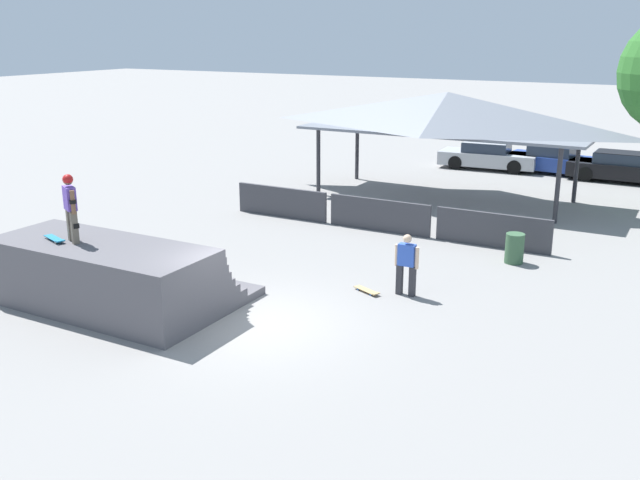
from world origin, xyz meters
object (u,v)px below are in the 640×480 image
(bystander_walking, at_px, (407,262))
(parked_car_blue, at_px, (554,160))
(skateboard_on_deck, at_px, (55,239))
(parked_car_silver, at_px, (488,156))
(parked_car_black, at_px, (620,168))
(trash_bin, at_px, (514,248))
(skater_on_deck, at_px, (70,203))
(skateboard_on_ground, at_px, (367,290))

(bystander_walking, height_order, parked_car_blue, bystander_walking)
(parked_car_blue, bearing_deg, bystander_walking, -82.62)
(skateboard_on_deck, distance_m, bystander_walking, 8.36)
(parked_car_silver, xyz_separation_m, parked_car_black, (5.83, -0.10, -0.00))
(parked_car_silver, bearing_deg, skateboard_on_deck, -103.67)
(trash_bin, xyz_separation_m, parked_car_silver, (-4.71, 13.56, 0.18))
(skateboard_on_deck, height_order, parked_car_blue, skateboard_on_deck)
(skateboard_on_deck, height_order, parked_car_black, skateboard_on_deck)
(skater_on_deck, bearing_deg, skateboard_on_ground, 64.12)
(bystander_walking, bearing_deg, trash_bin, -114.45)
(parked_car_black, bearing_deg, bystander_walking, -98.25)
(skateboard_on_ground, xyz_separation_m, trash_bin, (2.59, 4.16, 0.37))
(skater_on_deck, distance_m, parked_car_black, 23.71)
(skateboard_on_ground, bearing_deg, bystander_walking, 43.62)
(skateboard_on_deck, xyz_separation_m, bystander_walking, (6.94, 4.59, -0.78))
(bystander_walking, distance_m, skateboard_on_ground, 1.25)
(skateboard_on_deck, bearing_deg, skateboard_on_ground, 54.44)
(skateboard_on_deck, distance_m, skateboard_on_ground, 7.57)
(parked_car_silver, relative_size, parked_car_blue, 1.05)
(bystander_walking, distance_m, parked_car_black, 17.53)
(skater_on_deck, distance_m, parked_car_blue, 23.27)
(trash_bin, relative_size, parked_car_blue, 0.20)
(parked_car_blue, bearing_deg, skateboard_on_ground, -85.43)
(parked_car_blue, bearing_deg, skater_on_deck, -98.96)
(skater_on_deck, distance_m, trash_bin, 11.82)
(skateboard_on_deck, xyz_separation_m, parked_car_blue, (6.84, 22.46, -1.04))
(skateboard_on_deck, height_order, skateboard_on_ground, skateboard_on_deck)
(bystander_walking, bearing_deg, skateboard_on_deck, 32.84)
(skater_on_deck, height_order, parked_car_black, skater_on_deck)
(trash_bin, xyz_separation_m, parked_car_black, (1.11, 13.46, 0.18))
(skateboard_on_deck, distance_m, parked_car_black, 23.99)
(skateboard_on_deck, relative_size, skateboard_on_ground, 1.01)
(bystander_walking, bearing_deg, parked_car_black, -99.86)
(parked_car_blue, bearing_deg, trash_bin, -75.65)
(skater_on_deck, bearing_deg, parked_car_black, 94.76)
(skater_on_deck, bearing_deg, parked_car_silver, 108.89)
(skateboard_on_deck, bearing_deg, parked_car_blue, 92.30)
(parked_car_blue, bearing_deg, skateboard_on_deck, -99.89)
(skateboard_on_ground, bearing_deg, skateboard_on_deck, -120.99)
(bystander_walking, height_order, skateboard_on_ground, bystander_walking)
(skater_on_deck, xyz_separation_m, parked_car_blue, (6.39, 22.29, -1.90))
(skater_on_deck, distance_m, bystander_walking, 8.03)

